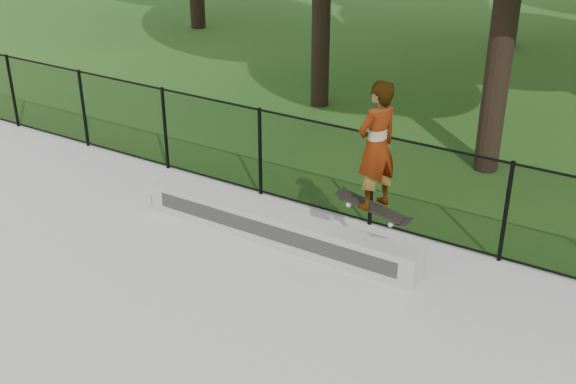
% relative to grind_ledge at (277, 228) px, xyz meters
% --- Properties ---
extents(grind_ledge, '(4.42, 0.40, 0.46)m').
position_rel_grind_ledge_xyz_m(grind_ledge, '(0.00, 0.00, 0.00)').
color(grind_ledge, '#A5A5A0').
rests_on(grind_ledge, concrete_slab).
extents(skater_airborne, '(0.83, 0.71, 1.83)m').
position_rel_grind_ledge_xyz_m(skater_airborne, '(1.57, -0.14, 1.63)').
color(skater_airborne, black).
rests_on(skater_airborne, ground).
extents(chainlink_fence, '(16.06, 0.06, 1.50)m').
position_rel_grind_ledge_xyz_m(chainlink_fence, '(-1.09, 1.20, 0.52)').
color(chainlink_fence, black).
rests_on(chainlink_fence, concrete_slab).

